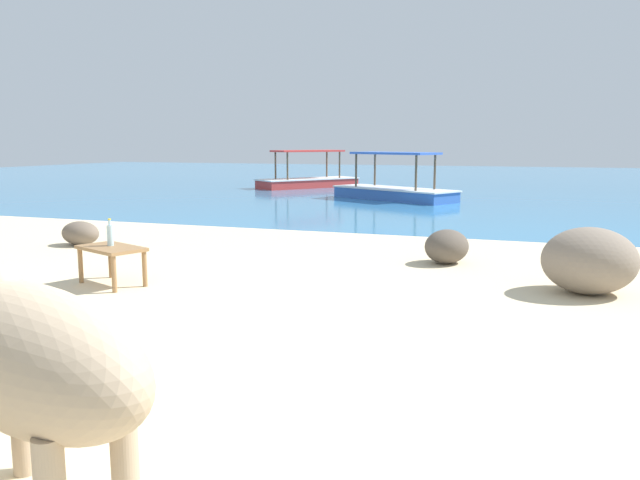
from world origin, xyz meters
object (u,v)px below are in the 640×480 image
Objects in this scene: cow at (21,356)px; boat_red at (308,180)px; low_bench_table at (111,253)px; boat_blue at (394,190)px; bottle at (110,235)px.

boat_red is at bearing -54.16° from cow.
boat_red reaches higher than low_bench_table.
cow is 4.39m from low_bench_table.
boat_blue is (0.49, 11.39, -0.10)m from low_bench_table.
low_bench_table is 0.24× the size of boat_red.
low_bench_table is at bearing -63.84° from boat_blue.
bottle is at bearing -37.90° from cow.
boat_red reaches higher than cow.
cow reaches higher than bottle.
boat_red is (-5.79, 18.68, -0.43)m from cow.
bottle is 0.08× the size of boat_blue.
low_bench_table is 11.40m from boat_blue.
boat_blue is at bearing -97.71° from boat_red.
cow is 4.44m from bottle.
boat_blue is at bearing 87.30° from bottle.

